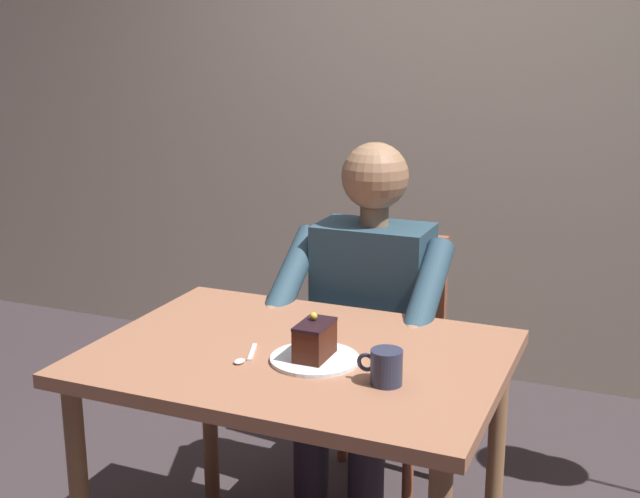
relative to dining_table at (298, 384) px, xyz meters
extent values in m
cube|color=beige|center=(0.00, -1.84, 0.84)|extent=(6.40, 0.12, 3.00)
cube|color=#915D44|center=(0.00, 0.00, 0.07)|extent=(1.05, 0.77, 0.04)
cylinder|color=olive|center=(-0.47, -0.33, -0.29)|extent=(0.05, 0.05, 0.74)
cylinder|color=olive|center=(0.47, -0.33, -0.29)|extent=(0.05, 0.05, 0.74)
cube|color=brown|center=(0.00, -0.61, -0.24)|extent=(0.42, 0.42, 0.04)
cube|color=brown|center=(0.00, -0.80, 0.01)|extent=(0.38, 0.04, 0.45)
cylinder|color=brown|center=(-0.18, -0.43, -0.45)|extent=(0.04, 0.04, 0.42)
cylinder|color=brown|center=(0.18, -0.43, -0.45)|extent=(0.04, 0.04, 0.42)
cylinder|color=brown|center=(-0.18, -0.79, -0.45)|extent=(0.04, 0.04, 0.42)
cylinder|color=brown|center=(0.18, -0.79, -0.45)|extent=(0.04, 0.04, 0.42)
cube|color=#284252|center=(0.00, -0.59, 0.04)|extent=(0.36, 0.22, 0.52)
sphere|color=#8D674B|center=(0.00, -0.59, 0.46)|extent=(0.21, 0.21, 0.21)
cylinder|color=#8D674B|center=(0.00, -0.59, 0.33)|extent=(0.09, 0.09, 0.06)
cylinder|color=#284252|center=(-0.22, -0.45, 0.15)|extent=(0.08, 0.33, 0.26)
sphere|color=#8D674B|center=(-0.22, -0.29, 0.05)|extent=(0.09, 0.09, 0.09)
cylinder|color=#284252|center=(0.22, -0.45, 0.15)|extent=(0.08, 0.33, 0.26)
sphere|color=#8D674B|center=(0.22, -0.29, 0.05)|extent=(0.09, 0.09, 0.09)
cylinder|color=#28242F|center=(-0.09, -0.47, -0.24)|extent=(0.13, 0.38, 0.14)
cylinder|color=#28242F|center=(0.09, -0.47, -0.24)|extent=(0.13, 0.38, 0.14)
cylinder|color=#28242F|center=(-0.09, -0.29, -0.46)|extent=(0.11, 0.11, 0.40)
cylinder|color=#28242F|center=(0.09, -0.29, -0.46)|extent=(0.11, 0.11, 0.40)
cylinder|color=white|center=(-0.07, 0.05, 0.10)|extent=(0.23, 0.23, 0.01)
cube|color=#3F190E|center=(-0.07, 0.05, 0.14)|extent=(0.07, 0.12, 0.08)
cube|color=black|center=(-0.07, 0.05, 0.19)|extent=(0.07, 0.12, 0.01)
sphere|color=gold|center=(-0.06, 0.03, 0.20)|extent=(0.02, 0.02, 0.02)
cylinder|color=#272D43|center=(-0.28, 0.11, 0.13)|extent=(0.08, 0.08, 0.08)
torus|color=#272D43|center=(-0.23, 0.11, 0.14)|extent=(0.05, 0.01, 0.05)
cylinder|color=black|center=(-0.28, 0.11, 0.17)|extent=(0.07, 0.07, 0.01)
cube|color=silver|center=(0.10, 0.06, 0.10)|extent=(0.05, 0.11, 0.01)
ellipsoid|color=silver|center=(0.10, 0.13, 0.10)|extent=(0.03, 0.04, 0.01)
camera|label=1|loc=(-0.82, 1.81, 0.88)|focal=46.21mm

